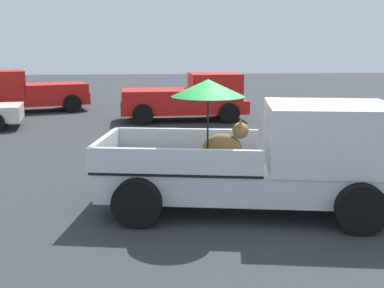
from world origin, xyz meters
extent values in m
plane|color=#2D3033|center=(0.00, 0.00, 0.00)|extent=(80.00, 80.00, 0.00)
cylinder|color=black|center=(1.89, 0.66, 0.40)|extent=(0.84, 0.42, 0.80)
cylinder|color=black|center=(1.55, -1.27, 0.40)|extent=(0.84, 0.42, 0.80)
cylinder|color=black|center=(-1.55, 1.27, 0.40)|extent=(0.84, 0.42, 0.80)
cylinder|color=black|center=(-1.89, -0.66, 0.40)|extent=(0.84, 0.42, 0.80)
cube|color=silver|center=(0.00, 0.00, 0.57)|extent=(5.24, 2.65, 0.50)
cube|color=silver|center=(1.38, -0.25, 1.36)|extent=(2.39, 2.20, 1.08)
cube|color=black|center=(-1.13, 0.20, 0.85)|extent=(3.08, 2.30, 0.06)
cube|color=silver|center=(-0.97, 1.11, 1.08)|extent=(2.77, 0.59, 0.40)
cube|color=silver|center=(-1.29, -0.70, 1.08)|extent=(2.77, 0.59, 0.40)
cube|color=silver|center=(-2.46, 0.44, 1.08)|extent=(0.42, 1.83, 0.40)
ellipsoid|color=olive|center=(-0.44, -0.13, 1.14)|extent=(0.73, 0.43, 0.52)
sphere|color=olive|center=(-0.15, -0.18, 1.46)|extent=(0.32, 0.32, 0.28)
cone|color=olive|center=(-0.13, -0.10, 1.60)|extent=(0.10, 0.10, 0.12)
cone|color=olive|center=(-0.16, -0.26, 1.60)|extent=(0.10, 0.10, 0.12)
cylinder|color=black|center=(-0.71, -0.24, 1.48)|extent=(0.03, 0.03, 1.21)
cone|color=#19722D|center=(-0.71, -0.24, 2.19)|extent=(1.41, 1.41, 0.28)
cylinder|color=black|center=(1.28, 11.29, 0.38)|extent=(0.77, 0.28, 0.76)
cylinder|color=black|center=(1.33, 9.39, 0.38)|extent=(0.77, 0.28, 0.76)
cylinder|color=black|center=(-1.92, 11.21, 0.38)|extent=(0.77, 0.28, 0.76)
cylinder|color=black|center=(-1.87, 9.31, 0.38)|extent=(0.77, 0.28, 0.76)
cube|color=red|center=(-0.30, 10.30, 0.55)|extent=(4.85, 1.93, 0.50)
cube|color=red|center=(0.90, 10.33, 1.30)|extent=(1.95, 1.85, 1.00)
cube|color=red|center=(-1.30, 10.27, 1.00)|extent=(2.75, 1.87, 0.40)
cylinder|color=black|center=(-4.92, 12.93, 0.38)|extent=(0.80, 0.48, 0.76)
cylinder|color=black|center=(-5.49, 14.75, 0.38)|extent=(0.80, 0.48, 0.76)
cube|color=red|center=(-6.73, 13.36, 0.55)|extent=(5.12, 3.15, 0.50)
cube|color=red|center=(-7.88, 13.00, 1.30)|extent=(2.35, 2.29, 1.00)
cube|color=red|center=(-5.78, 13.66, 1.00)|extent=(3.12, 2.53, 0.40)
cylinder|color=black|center=(-7.05, 9.99, 0.33)|extent=(0.69, 0.32, 0.66)
camera|label=1|loc=(-1.70, -7.97, 2.88)|focal=44.62mm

